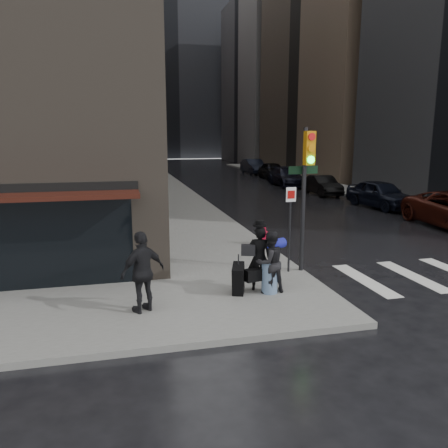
{
  "coord_description": "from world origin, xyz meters",
  "views": [
    {
      "loc": [
        -3.29,
        -9.78,
        4.09
      ],
      "look_at": [
        -0.04,
        3.69,
        1.3
      ],
      "focal_mm": 35.0,
      "sensor_mm": 36.0,
      "label": 1
    }
  ],
  "objects_px": {
    "fire_hydrant": "(263,235)",
    "parked_car_3": "(287,177)",
    "parked_car_5": "(254,167)",
    "man_jeans": "(269,262)",
    "parked_car_1": "(381,194)",
    "parked_car_4": "(273,171)",
    "parked_car_2": "(323,185)",
    "man_overcoat": "(255,261)",
    "traffic_light": "(305,180)",
    "man_greycoat": "(143,272)"
  },
  "relations": [
    {
      "from": "parked_car_2",
      "to": "parked_car_3",
      "type": "xyz_separation_m",
      "value": [
        -0.34,
        6.01,
        0.07
      ]
    },
    {
      "from": "man_jeans",
      "to": "parked_car_3",
      "type": "height_order",
      "value": "man_jeans"
    },
    {
      "from": "parked_car_2",
      "to": "parked_car_4",
      "type": "xyz_separation_m",
      "value": [
        0.56,
        12.01,
        0.13
      ]
    },
    {
      "from": "parked_car_5",
      "to": "parked_car_4",
      "type": "bearing_deg",
      "value": -89.92
    },
    {
      "from": "parked_car_4",
      "to": "man_jeans",
      "type": "bearing_deg",
      "value": -107.7
    },
    {
      "from": "man_overcoat",
      "to": "parked_car_3",
      "type": "bearing_deg",
      "value": -93.31
    },
    {
      "from": "parked_car_1",
      "to": "fire_hydrant",
      "type": "bearing_deg",
      "value": -148.2
    },
    {
      "from": "man_greycoat",
      "to": "parked_car_3",
      "type": "distance_m",
      "value": 28.04
    },
    {
      "from": "parked_car_4",
      "to": "parked_car_2",
      "type": "bearing_deg",
      "value": -90.43
    },
    {
      "from": "parked_car_5",
      "to": "man_jeans",
      "type": "bearing_deg",
      "value": -107.22
    },
    {
      "from": "parked_car_4",
      "to": "man_greycoat",
      "type": "bearing_deg",
      "value": -112.5
    },
    {
      "from": "fire_hydrant",
      "to": "parked_car_2",
      "type": "bearing_deg",
      "value": 56.12
    },
    {
      "from": "man_overcoat",
      "to": "parked_car_4",
      "type": "relative_size",
      "value": 0.39
    },
    {
      "from": "parked_car_2",
      "to": "parked_car_3",
      "type": "relative_size",
      "value": 0.8
    },
    {
      "from": "parked_car_1",
      "to": "parked_car_3",
      "type": "distance_m",
      "value": 12.06
    },
    {
      "from": "man_greycoat",
      "to": "parked_car_5",
      "type": "bearing_deg",
      "value": -139.6
    },
    {
      "from": "traffic_light",
      "to": "parked_car_4",
      "type": "relative_size",
      "value": 0.88
    },
    {
      "from": "parked_car_1",
      "to": "parked_car_5",
      "type": "bearing_deg",
      "value": 85.04
    },
    {
      "from": "man_greycoat",
      "to": "traffic_light",
      "type": "xyz_separation_m",
      "value": [
        4.73,
        1.98,
        1.77
      ]
    },
    {
      "from": "man_overcoat",
      "to": "parked_car_3",
      "type": "xyz_separation_m",
      "value": [
        10.39,
        24.0,
        -0.18
      ]
    },
    {
      "from": "man_overcoat",
      "to": "parked_car_1",
      "type": "relative_size",
      "value": 0.4
    },
    {
      "from": "parked_car_1",
      "to": "parked_car_2",
      "type": "relative_size",
      "value": 1.14
    },
    {
      "from": "parked_car_4",
      "to": "parked_car_1",
      "type": "bearing_deg",
      "value": -87.33
    },
    {
      "from": "traffic_light",
      "to": "parked_car_2",
      "type": "height_order",
      "value": "traffic_light"
    },
    {
      "from": "parked_car_1",
      "to": "parked_car_2",
      "type": "bearing_deg",
      "value": 91.17
    },
    {
      "from": "fire_hydrant",
      "to": "parked_car_3",
      "type": "height_order",
      "value": "parked_car_3"
    },
    {
      "from": "man_jeans",
      "to": "parked_car_3",
      "type": "xyz_separation_m",
      "value": [
        10.08,
        24.22,
        -0.2
      ]
    },
    {
      "from": "parked_car_1",
      "to": "parked_car_4",
      "type": "bearing_deg",
      "value": 85.01
    },
    {
      "from": "traffic_light",
      "to": "parked_car_5",
      "type": "distance_m",
      "value": 36.04
    },
    {
      "from": "man_jeans",
      "to": "parked_car_3",
      "type": "relative_size",
      "value": 0.31
    },
    {
      "from": "man_overcoat",
      "to": "parked_car_1",
      "type": "bearing_deg",
      "value": -113.52
    },
    {
      "from": "parked_car_1",
      "to": "parked_car_2",
      "type": "distance_m",
      "value": 6.05
    },
    {
      "from": "parked_car_2",
      "to": "parked_car_5",
      "type": "relative_size",
      "value": 0.84
    },
    {
      "from": "man_greycoat",
      "to": "parked_car_3",
      "type": "bearing_deg",
      "value": -146.81
    },
    {
      "from": "man_greycoat",
      "to": "parked_car_3",
      "type": "xyz_separation_m",
      "value": [
        13.26,
        24.71,
        -0.33
      ]
    },
    {
      "from": "man_greycoat",
      "to": "parked_car_4",
      "type": "distance_m",
      "value": 33.83
    },
    {
      "from": "man_overcoat",
      "to": "fire_hydrant",
      "type": "bearing_deg",
      "value": -90.81
    },
    {
      "from": "parked_car_1",
      "to": "traffic_light",
      "type": "bearing_deg",
      "value": -137.13
    },
    {
      "from": "parked_car_1",
      "to": "parked_car_5",
      "type": "distance_m",
      "value": 24.03
    },
    {
      "from": "parked_car_2",
      "to": "fire_hydrant",
      "type": "bearing_deg",
      "value": -120.24
    },
    {
      "from": "fire_hydrant",
      "to": "parked_car_5",
      "type": "relative_size",
      "value": 0.15
    },
    {
      "from": "man_greycoat",
      "to": "parked_car_1",
      "type": "xyz_separation_m",
      "value": [
        14.29,
        12.69,
        -0.28
      ]
    },
    {
      "from": "parked_car_1",
      "to": "parked_car_4",
      "type": "distance_m",
      "value": 18.02
    },
    {
      "from": "man_jeans",
      "to": "man_overcoat",
      "type": "bearing_deg",
      "value": -49.6
    },
    {
      "from": "man_greycoat",
      "to": "parked_car_2",
      "type": "xyz_separation_m",
      "value": [
        13.6,
        18.7,
        -0.4
      ]
    },
    {
      "from": "parked_car_3",
      "to": "traffic_light",
      "type": "bearing_deg",
      "value": -109.08
    },
    {
      "from": "man_overcoat",
      "to": "parked_car_3",
      "type": "distance_m",
      "value": 26.15
    },
    {
      "from": "man_overcoat",
      "to": "fire_hydrant",
      "type": "relative_size",
      "value": 2.52
    },
    {
      "from": "man_jeans",
      "to": "parked_car_3",
      "type": "bearing_deg",
      "value": -126.77
    },
    {
      "from": "parked_car_4",
      "to": "fire_hydrant",
      "type": "bearing_deg",
      "value": -108.31
    }
  ]
}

